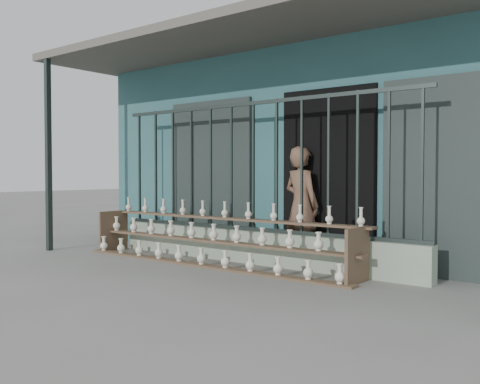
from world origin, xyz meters
The scene contains 6 objects.
ground centered at (0.00, 0.00, 0.00)m, with size 60.00×60.00×0.00m, color slate.
workshop_building centered at (0.00, 4.23, 1.62)m, with size 7.40×6.60×3.21m.
parapet_wall centered at (0.00, 1.30, 0.23)m, with size 5.00×0.20×0.45m, color #9AAC93.
security_fence centered at (0.00, 1.30, 1.35)m, with size 5.00×0.04×1.80m.
shelf_rack centered at (-0.39, 0.89, 0.36)m, with size 4.50×0.68×0.85m.
elderly_woman centered at (0.56, 1.66, 0.81)m, with size 0.59×0.39×1.62m, color brown.
Camera 1 is at (4.42, -4.65, 1.25)m, focal length 40.00 mm.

